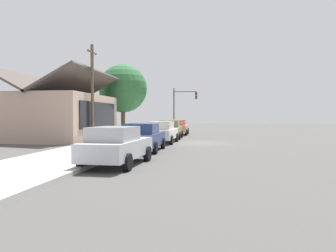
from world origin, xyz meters
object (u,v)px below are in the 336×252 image
Objects in this scene: shade_tree at (123,89)px; traffic_light_main at (183,103)px; car_silver at (117,145)px; utility_pole_wooden at (92,91)px; car_coral at (178,127)px; fire_hydrant_red at (152,133)px; car_navy at (143,137)px; car_ivory at (162,132)px; car_olive at (170,129)px.

shade_tree reaches higher than traffic_light_main.
car_silver is 13.68m from utility_pole_wooden.
fire_hydrant_red is (-6.88, 1.56, -0.32)m from car_coral.
car_navy is at bearing 4.64° from car_silver.
shade_tree reaches higher than fire_hydrant_red.
shade_tree is 1.00× the size of utility_pole_wooden.
car_silver is 0.64× the size of shade_tree.
fire_hydrant_red is (-11.13, 1.66, -2.99)m from traffic_light_main.
car_ivory is at bearing -2.84° from car_navy.
car_silver is 23.61m from shade_tree.
traffic_light_main is (10.17, -0.16, 2.68)m from car_olive.
utility_pole_wooden reaches higher than car_coral.
car_ivory and car_coral have the same top height.
car_navy is 5.80m from car_ivory.
utility_pole_wooden is at bearing 131.07° from fire_hydrant_red.
shade_tree reaches higher than car_navy.
car_ivory is 0.95× the size of car_coral.
car_coral is 6.83× the size of fire_hydrant_red.
car_silver is 22.52m from car_coral.
car_silver and car_coral have the same top height.
car_silver is 0.64× the size of utility_pole_wooden.
shade_tree reaches higher than car_coral.
car_navy and car_ivory have the same top height.
car_coral is 0.93× the size of traffic_light_main.
car_silver is at bearing -179.31° from car_navy.
traffic_light_main is at bearing -8.48° from fire_hydrant_red.
fire_hydrant_red is (15.63, 1.46, -0.32)m from car_silver.
traffic_light_main is at bearing -21.17° from utility_pole_wooden.
shade_tree is (5.92, 5.87, 4.08)m from car_olive.
car_coral is (16.85, -0.22, -0.00)m from car_navy.
fire_hydrant_red is at bearing 7.04° from car_navy.
traffic_light_main is at bearing -2.33° from car_olive.
shade_tree is 10.41m from utility_pole_wooden.
car_olive is 6.53× the size of fire_hydrant_red.
car_navy is at bearing 177.79° from car_coral.
car_navy is at bearing 179.10° from car_ivory.
car_olive is at bearing -57.47° from fire_hydrant_red.
traffic_light_main is (4.25, -0.10, 2.67)m from car_coral.
fire_hydrant_red is (4.18, 1.56, -0.32)m from car_ivory.
fire_hydrant_red is at bearing 8.70° from car_silver.
shade_tree is at bearing 32.44° from fire_hydrant_red.
car_navy is 16.85m from car_coral.
utility_pole_wooden is at bearing -177.96° from shade_tree.
car_navy is 8.95m from utility_pole_wooden.
car_navy is 10.93m from car_olive.
utility_pole_wooden is at bearing 27.57° from car_silver.
car_coral is at bearing -1.97° from car_olive.
fire_hydrant_red is at bearing -147.56° from shade_tree.
car_silver is 5.66m from car_navy.
shade_tree is at bearing 88.62° from car_coral.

